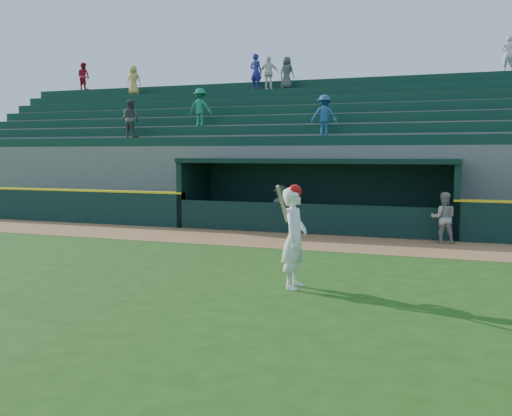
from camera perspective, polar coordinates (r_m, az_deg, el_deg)
name	(u,v)px	position (r m, az deg, el deg)	size (l,w,h in m)	color
ground	(231,273)	(12.62, -2.48, -6.55)	(120.00, 120.00, 0.00)	#204B12
warning_track	(293,241)	(17.18, 3.74, -3.31)	(40.00, 3.00, 0.01)	#98673C
field_wall_left	(9,204)	(24.77, -23.43, 0.35)	(15.50, 0.30, 1.20)	black
wall_stripe_left	(9,189)	(24.73, -23.49, 1.80)	(15.50, 0.32, 0.06)	yellow
dugout_player_front	(443,218)	(17.51, 18.23, -0.94)	(0.73, 0.57, 1.50)	#9A9A95
dugout_player_inside	(281,206)	(20.14, 2.51, 0.16)	(0.98, 0.56, 1.52)	gray
dugout	(318,190)	(20.02, 6.22, 1.82)	(9.40, 2.80, 2.46)	slate
stands	(344,159)	(24.44, 8.80, 4.91)	(34.50, 6.27, 7.61)	slate
batter_at_plate	(294,237)	(11.13, 3.86, -2.88)	(0.49, 0.84, 2.05)	white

